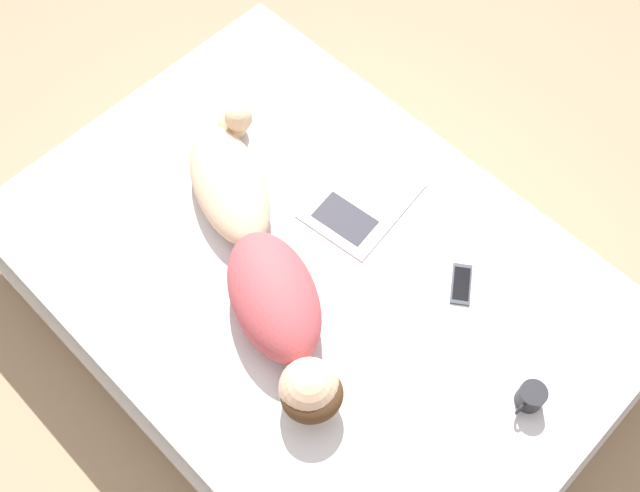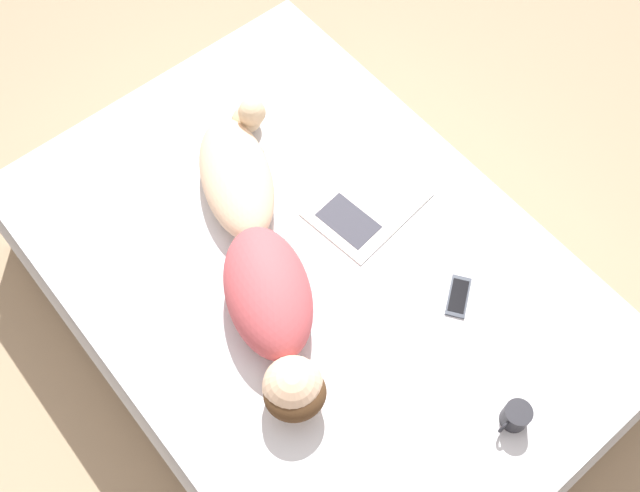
{
  "view_description": "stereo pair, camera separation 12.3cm",
  "coord_description": "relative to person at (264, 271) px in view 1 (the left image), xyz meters",
  "views": [
    {
      "loc": [
        0.84,
        0.87,
        2.91
      ],
      "look_at": [
        -0.06,
        -0.02,
        0.55
      ],
      "focal_mm": 42.0,
      "sensor_mm": 36.0,
      "label": 1
    },
    {
      "loc": [
        0.75,
        0.95,
        2.91
      ],
      "look_at": [
        -0.06,
        -0.02,
        0.55
      ],
      "focal_mm": 42.0,
      "sensor_mm": 36.0,
      "label": 2
    }
  ],
  "objects": [
    {
      "name": "ground_plane",
      "position": [
        -0.16,
        0.08,
        -0.6
      ],
      "size": [
        12.0,
        12.0,
        0.0
      ],
      "primitive_type": "plane",
      "color": "#9E8466"
    },
    {
      "name": "bed",
      "position": [
        -0.16,
        0.08,
        -0.35
      ],
      "size": [
        1.6,
        2.25,
        0.5
      ],
      "color": "beige",
      "rests_on": "ground_plane"
    },
    {
      "name": "cell_phone",
      "position": [
        -0.49,
        0.5,
        -0.09
      ],
      "size": [
        0.17,
        0.15,
        0.01
      ],
      "rotation": [
        0.0,
        0.0,
        -0.95
      ],
      "color": "#333842",
      "rests_on": "bed"
    },
    {
      "name": "open_magazine",
      "position": [
        -0.49,
        0.01,
        -0.09
      ],
      "size": [
        0.45,
        0.36,
        0.01
      ],
      "rotation": [
        0.0,
        0.0,
        0.12
      ],
      "color": "silver",
      "rests_on": "bed"
    },
    {
      "name": "coffee_mug",
      "position": [
        -0.31,
        0.93,
        -0.05
      ],
      "size": [
        0.13,
        0.09,
        0.09
      ],
      "color": "#232328",
      "rests_on": "bed"
    },
    {
      "name": "plush_toy",
      "position": [
        -0.36,
        -0.55,
        -0.0
      ],
      "size": [
        0.13,
        0.15,
        0.19
      ],
      "color": "#D1B289",
      "rests_on": "bed"
    },
    {
      "name": "person",
      "position": [
        0.0,
        0.0,
        0.0
      ],
      "size": [
        0.72,
        1.23,
        0.21
      ],
      "rotation": [
        0.0,
        0.0,
        -0.42
      ],
      "color": "#DBB28E",
      "rests_on": "bed"
    }
  ]
}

